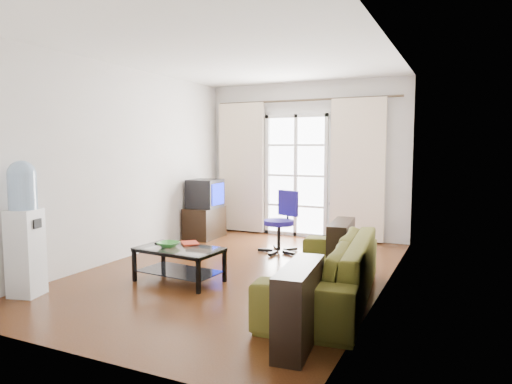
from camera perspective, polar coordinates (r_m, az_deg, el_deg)
floor at (r=5.89m, az=-2.32°, el=-9.89°), size 5.20×5.20×0.00m
ceiling at (r=5.79m, az=-2.43°, el=16.82°), size 5.20×5.20×0.00m
wall_back at (r=8.08m, az=6.17°, el=3.99°), size 3.60×0.02×2.70m
wall_front at (r=3.58m, az=-21.90°, el=1.62°), size 3.60×0.02×2.70m
wall_left at (r=6.70m, az=-16.19°, el=3.47°), size 0.02×5.20×2.70m
wall_right at (r=5.11m, az=15.87°, el=2.88°), size 0.02×5.20×2.70m
french_door at (r=8.09m, az=5.01°, el=2.05°), size 1.16×0.06×2.15m
curtain_rod at (r=8.02m, az=6.01°, el=11.35°), size 3.30×0.04×0.04m
curtain_left at (r=8.44m, az=-1.85°, el=3.07°), size 0.90×0.07×2.35m
curtain_right at (r=7.71m, az=12.57°, el=2.69°), size 0.90×0.07×2.35m
radiator at (r=7.85m, az=11.39°, el=-3.62°), size 0.64×0.12×0.64m
sofa at (r=4.81m, az=8.62°, el=-9.49°), size 2.43×1.36×0.65m
coffee_table at (r=5.47m, az=-9.57°, el=-8.36°), size 1.03×0.64×0.40m
bowl at (r=5.50m, az=-10.88°, el=-6.46°), size 0.26×0.26×0.06m
book at (r=5.60m, az=-9.23°, el=-6.42°), size 0.44×0.44×0.02m
remote at (r=5.67m, az=-11.89°, el=-6.35°), size 0.16×0.07×0.02m
tv_stand at (r=8.02m, az=-6.45°, el=-3.81°), size 0.50×0.74×0.53m
crt_tv at (r=7.95m, az=-6.51°, el=-0.18°), size 0.56×0.55×0.49m
task_chair at (r=6.88m, az=3.05°, el=-5.31°), size 0.81×0.81×0.92m
water_cooler at (r=5.39m, az=-26.98°, el=-3.77°), size 0.36×0.36×1.44m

